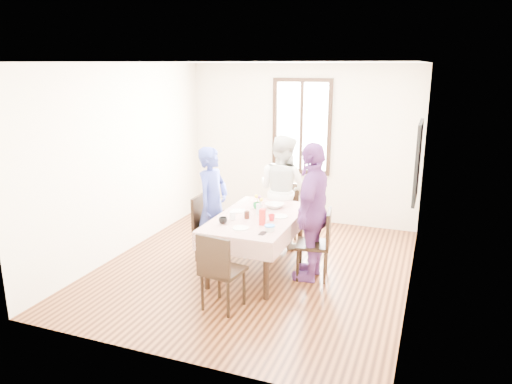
# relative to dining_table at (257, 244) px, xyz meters

# --- Properties ---
(ground) EXTENTS (4.50, 4.50, 0.00)m
(ground) POSITION_rel_dining_table_xyz_m (-0.06, 0.08, -0.38)
(ground) COLOR black
(ground) RESTS_ON ground
(back_wall) EXTENTS (4.00, 0.00, 4.00)m
(back_wall) POSITION_rel_dining_table_xyz_m (-0.06, 2.33, 0.98)
(back_wall) COLOR beige
(back_wall) RESTS_ON ground
(right_wall) EXTENTS (0.00, 4.50, 4.50)m
(right_wall) POSITION_rel_dining_table_xyz_m (1.94, 0.08, 0.98)
(right_wall) COLOR beige
(right_wall) RESTS_ON ground
(window_frame) EXTENTS (1.02, 0.06, 1.62)m
(window_frame) POSITION_rel_dining_table_xyz_m (-0.06, 2.31, 1.27)
(window_frame) COLOR black
(window_frame) RESTS_ON back_wall
(window_pane) EXTENTS (0.90, 0.02, 1.50)m
(window_pane) POSITION_rel_dining_table_xyz_m (-0.06, 2.32, 1.27)
(window_pane) COLOR white
(window_pane) RESTS_ON back_wall
(art_poster) EXTENTS (0.04, 0.76, 0.96)m
(art_poster) POSITION_rel_dining_table_xyz_m (1.92, 0.38, 1.18)
(art_poster) COLOR red
(art_poster) RESTS_ON right_wall
(dining_table) EXTENTS (0.89, 1.59, 0.75)m
(dining_table) POSITION_rel_dining_table_xyz_m (0.00, 0.00, 0.00)
(dining_table) COLOR black
(dining_table) RESTS_ON ground
(tablecloth) EXTENTS (1.01, 1.71, 0.01)m
(tablecloth) POSITION_rel_dining_table_xyz_m (0.00, -0.00, 0.38)
(tablecloth) COLOR #520900
(tablecloth) RESTS_ON dining_table
(chair_left) EXTENTS (0.43, 0.43, 0.91)m
(chair_left) POSITION_rel_dining_table_xyz_m (-0.74, 0.15, 0.08)
(chair_left) COLOR black
(chair_left) RESTS_ON ground
(chair_right) EXTENTS (0.48, 0.48, 0.91)m
(chair_right) POSITION_rel_dining_table_xyz_m (0.74, 0.05, 0.08)
(chair_right) COLOR black
(chair_right) RESTS_ON ground
(chair_far) EXTENTS (0.45, 0.45, 0.91)m
(chair_far) POSITION_rel_dining_table_xyz_m (-0.00, 1.09, 0.08)
(chair_far) COLOR black
(chair_far) RESTS_ON ground
(chair_near) EXTENTS (0.48, 0.48, 0.91)m
(chair_near) POSITION_rel_dining_table_xyz_m (0.00, -1.09, 0.08)
(chair_near) COLOR black
(chair_near) RESTS_ON ground
(person_left) EXTENTS (0.45, 0.63, 1.61)m
(person_left) POSITION_rel_dining_table_xyz_m (-0.72, 0.15, 0.43)
(person_left) COLOR navy
(person_left) RESTS_ON ground
(person_far) EXTENTS (0.99, 0.88, 1.68)m
(person_far) POSITION_rel_dining_table_xyz_m (0.00, 1.07, 0.47)
(person_far) COLOR beige
(person_far) RESTS_ON ground
(person_right) EXTENTS (0.46, 1.05, 1.77)m
(person_right) POSITION_rel_dining_table_xyz_m (0.72, 0.05, 0.51)
(person_right) COLOR #6A347B
(person_right) RESTS_ON ground
(mug_black) EXTENTS (0.14, 0.14, 0.08)m
(mug_black) POSITION_rel_dining_table_xyz_m (-0.29, -0.44, 0.43)
(mug_black) COLOR black
(mug_black) RESTS_ON tablecloth
(mug_flag) EXTENTS (0.12, 0.12, 0.08)m
(mug_flag) POSITION_rel_dining_table_xyz_m (0.24, -0.12, 0.43)
(mug_flag) COLOR red
(mug_flag) RESTS_ON tablecloth
(mug_green) EXTENTS (0.12, 0.12, 0.08)m
(mug_green) POSITION_rel_dining_table_xyz_m (-0.13, 0.31, 0.43)
(mug_green) COLOR #0C7226
(mug_green) RESTS_ON tablecloth
(serving_bowl) EXTENTS (0.29, 0.29, 0.06)m
(serving_bowl) POSITION_rel_dining_table_xyz_m (0.09, 0.43, 0.42)
(serving_bowl) COLOR white
(serving_bowl) RESTS_ON tablecloth
(juice_carton) EXTENTS (0.06, 0.06, 0.20)m
(juice_carton) POSITION_rel_dining_table_xyz_m (0.18, -0.31, 0.49)
(juice_carton) COLOR red
(juice_carton) RESTS_ON tablecloth
(butter_tub) EXTENTS (0.12, 0.12, 0.06)m
(butter_tub) POSITION_rel_dining_table_xyz_m (0.34, -0.48, 0.42)
(butter_tub) COLOR white
(butter_tub) RESTS_ON tablecloth
(jam_jar) EXTENTS (0.07, 0.07, 0.10)m
(jam_jar) POSITION_rel_dining_table_xyz_m (-0.09, -0.14, 0.44)
(jam_jar) COLOR black
(jam_jar) RESTS_ON tablecloth
(drinking_glass) EXTENTS (0.07, 0.07, 0.10)m
(drinking_glass) POSITION_rel_dining_table_xyz_m (-0.24, -0.25, 0.44)
(drinking_glass) COLOR silver
(drinking_glass) RESTS_ON tablecloth
(smartphone) EXTENTS (0.07, 0.13, 0.01)m
(smartphone) POSITION_rel_dining_table_xyz_m (0.29, -0.60, 0.39)
(smartphone) COLOR black
(smartphone) RESTS_ON tablecloth
(flower_vase) EXTENTS (0.07, 0.07, 0.14)m
(flower_vase) POSITION_rel_dining_table_xyz_m (-0.01, 0.09, 0.46)
(flower_vase) COLOR silver
(flower_vase) RESTS_ON tablecloth
(plate_left) EXTENTS (0.20, 0.20, 0.01)m
(plate_left) POSITION_rel_dining_table_xyz_m (-0.31, 0.10, 0.39)
(plate_left) COLOR white
(plate_left) RESTS_ON tablecloth
(plate_right) EXTENTS (0.20, 0.20, 0.01)m
(plate_right) POSITION_rel_dining_table_xyz_m (0.29, 0.07, 0.39)
(plate_right) COLOR white
(plate_right) RESTS_ON tablecloth
(plate_far) EXTENTS (0.20, 0.20, 0.01)m
(plate_far) POSITION_rel_dining_table_xyz_m (-0.01, 0.59, 0.39)
(plate_far) COLOR white
(plate_far) RESTS_ON tablecloth
(plate_near) EXTENTS (0.20, 0.20, 0.01)m
(plate_near) POSITION_rel_dining_table_xyz_m (-0.02, -0.53, 0.39)
(plate_near) COLOR white
(plate_near) RESTS_ON tablecloth
(butter_lid) EXTENTS (0.12, 0.12, 0.01)m
(butter_lid) POSITION_rel_dining_table_xyz_m (0.34, -0.48, 0.45)
(butter_lid) COLOR blue
(butter_lid) RESTS_ON butter_tub
(flower_bunch) EXTENTS (0.09, 0.09, 0.10)m
(flower_bunch) POSITION_rel_dining_table_xyz_m (-0.01, 0.09, 0.58)
(flower_bunch) COLOR yellow
(flower_bunch) RESTS_ON flower_vase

